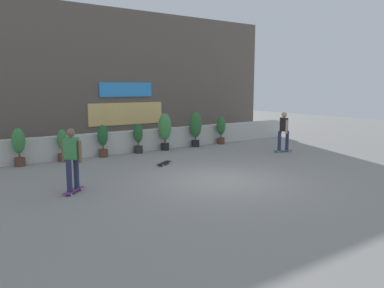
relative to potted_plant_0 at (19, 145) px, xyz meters
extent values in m
plane|color=gray|center=(4.49, -5.55, -0.76)|extent=(48.00, 48.00, 0.00)
cube|color=beige|center=(4.49, 0.45, -0.31)|extent=(18.00, 0.40, 0.90)
cube|color=#60564C|center=(4.49, 4.45, 2.49)|extent=(20.00, 2.00, 6.50)
cube|color=#3399F2|center=(5.70, 3.41, 1.84)|extent=(2.80, 0.08, 0.70)
cube|color=#F2CC72|center=(5.70, 3.42, 0.64)|extent=(4.00, 0.06, 1.10)
cylinder|color=brown|center=(0.00, 0.00, -0.61)|extent=(0.36, 0.36, 0.30)
cylinder|color=brown|center=(0.00, 0.00, -0.38)|extent=(0.06, 0.06, 0.15)
ellipsoid|color=#387F3D|center=(0.00, 0.00, 0.14)|extent=(0.44, 0.44, 0.90)
cylinder|color=brown|center=(1.48, 0.00, -0.61)|extent=(0.36, 0.36, 0.30)
cylinder|color=brown|center=(1.48, 0.00, -0.38)|extent=(0.06, 0.06, 0.15)
ellipsoid|color=#387F3D|center=(1.48, 0.00, 0.06)|extent=(0.36, 0.36, 0.75)
cylinder|color=brown|center=(3.05, 0.00, -0.61)|extent=(0.36, 0.36, 0.30)
cylinder|color=brown|center=(3.05, 0.00, -0.38)|extent=(0.06, 0.06, 0.15)
ellipsoid|color=#235B2D|center=(3.05, 0.00, 0.11)|extent=(0.41, 0.41, 0.83)
cylinder|color=#2D2823|center=(4.59, 0.00, -0.61)|extent=(0.36, 0.36, 0.30)
cylinder|color=brown|center=(4.59, 0.00, -0.38)|extent=(0.06, 0.06, 0.15)
ellipsoid|color=#235B2D|center=(4.59, 0.00, 0.09)|extent=(0.39, 0.39, 0.79)
cylinder|color=black|center=(5.88, 0.00, -0.61)|extent=(0.36, 0.36, 0.30)
cylinder|color=brown|center=(5.88, 0.00, -0.38)|extent=(0.06, 0.06, 0.15)
ellipsoid|color=#428C47|center=(5.88, 0.00, 0.27)|extent=(0.57, 0.57, 1.16)
cylinder|color=black|center=(7.52, 0.00, -0.61)|extent=(0.36, 0.36, 0.30)
cylinder|color=brown|center=(7.52, 0.00, -0.38)|extent=(0.06, 0.06, 0.15)
ellipsoid|color=#2D6B33|center=(7.52, 0.00, 0.27)|extent=(0.56, 0.56, 1.15)
cylinder|color=brown|center=(9.03, 0.00, -0.61)|extent=(0.36, 0.36, 0.30)
cylinder|color=brown|center=(9.03, 0.00, -0.38)|extent=(0.06, 0.06, 0.15)
ellipsoid|color=#2D6B33|center=(9.03, 0.00, 0.13)|extent=(0.43, 0.43, 0.87)
cube|color=#266699|center=(9.76, -3.27, -0.69)|extent=(0.82, 0.47, 0.02)
cylinder|color=silver|center=(10.03, -3.29, -0.73)|extent=(0.06, 0.05, 0.06)
cylinder|color=silver|center=(9.97, -3.44, -0.73)|extent=(0.06, 0.05, 0.06)
cylinder|color=silver|center=(9.54, -3.10, -0.73)|extent=(0.06, 0.05, 0.06)
cylinder|color=silver|center=(9.49, -3.25, -0.73)|extent=(0.06, 0.05, 0.06)
cylinder|color=#282D4C|center=(9.93, -3.33, -0.27)|extent=(0.14, 0.14, 0.82)
cylinder|color=#282D4C|center=(9.59, -3.21, -0.27)|extent=(0.14, 0.14, 0.82)
cube|color=#262628|center=(9.76, -3.27, 0.42)|extent=(0.31, 0.41, 0.56)
sphere|color=tan|center=(9.76, -3.27, 0.83)|extent=(0.22, 0.22, 0.22)
cylinder|color=tan|center=(9.84, -3.05, 0.34)|extent=(0.09, 0.09, 0.58)
cylinder|color=tan|center=(9.67, -3.49, 0.34)|extent=(0.09, 0.09, 0.58)
cube|color=#72338C|center=(0.49, -4.37, -0.69)|extent=(0.72, 0.69, 0.02)
cylinder|color=silver|center=(0.35, -4.61, -0.73)|extent=(0.06, 0.06, 0.06)
cylinder|color=silver|center=(0.24, -4.49, -0.73)|extent=(0.06, 0.06, 0.06)
cylinder|color=silver|center=(0.73, -4.25, -0.73)|extent=(0.06, 0.06, 0.06)
cylinder|color=silver|center=(0.62, -4.13, -0.73)|extent=(0.06, 0.06, 0.06)
cylinder|color=#282D4C|center=(0.35, -4.49, -0.27)|extent=(0.14, 0.14, 0.82)
cylinder|color=#282D4C|center=(0.62, -4.25, -0.27)|extent=(0.14, 0.14, 0.82)
cube|color=#3F8C4C|center=(0.49, -4.37, 0.42)|extent=(0.39, 0.40, 0.56)
sphere|color=brown|center=(0.49, -4.37, 0.83)|extent=(0.22, 0.22, 0.22)
cylinder|color=brown|center=(0.65, -4.54, 0.34)|extent=(0.09, 0.09, 0.58)
cylinder|color=brown|center=(0.32, -4.20, 0.34)|extent=(0.09, 0.09, 0.58)
cube|color=black|center=(4.26, -2.65, -0.69)|extent=(0.77, 0.62, 0.02)
cylinder|color=silver|center=(4.43, -2.44, -0.73)|extent=(0.06, 0.06, 0.06)
cylinder|color=silver|center=(4.52, -2.57, -0.73)|extent=(0.06, 0.06, 0.06)
cylinder|color=silver|center=(4.00, -2.73, -0.73)|extent=(0.06, 0.06, 0.06)
cylinder|color=silver|center=(4.09, -2.86, -0.73)|extent=(0.06, 0.06, 0.06)
camera|label=1|loc=(-2.43, -13.97, 2.00)|focal=35.18mm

